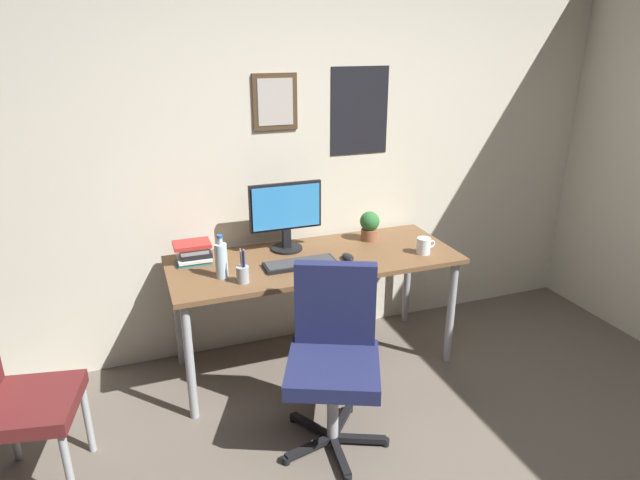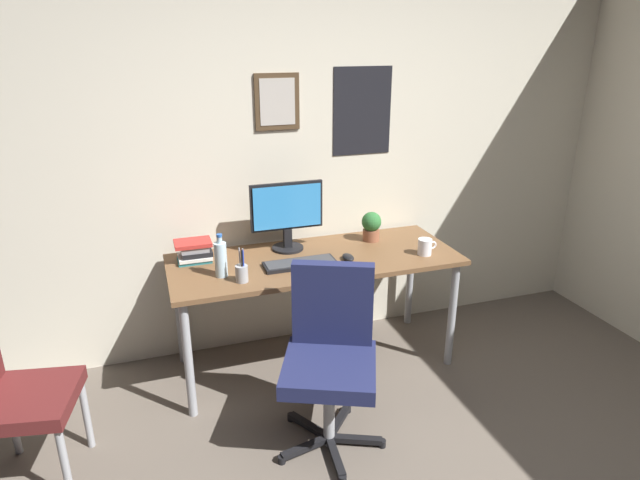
# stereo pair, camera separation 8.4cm
# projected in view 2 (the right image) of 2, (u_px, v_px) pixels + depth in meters

# --- Properties ---
(wall_back) EXTENTS (4.40, 0.10, 2.60)m
(wall_back) POSITION_uv_depth(u_px,v_px,m) (314.00, 153.00, 3.57)
(wall_back) COLOR beige
(wall_back) RESTS_ON ground_plane
(desk) EXTENTS (1.77, 0.70, 0.75)m
(desk) POSITION_uv_depth(u_px,v_px,m) (315.00, 269.00, 3.37)
(desk) COLOR brown
(desk) RESTS_ON ground_plane
(office_chair) EXTENTS (0.61, 0.61, 0.95)m
(office_chair) POSITION_uv_depth(u_px,v_px,m) (331.00, 349.00, 2.77)
(office_chair) COLOR #1E234C
(office_chair) RESTS_ON ground_plane
(side_chair) EXTENTS (0.49, 0.49, 0.88)m
(side_chair) POSITION_uv_depth(u_px,v_px,m) (10.00, 390.00, 2.49)
(side_chair) COLOR #591E1E
(side_chair) RESTS_ON ground_plane
(monitor) EXTENTS (0.46, 0.20, 0.43)m
(monitor) POSITION_uv_depth(u_px,v_px,m) (287.00, 213.00, 3.39)
(monitor) COLOR black
(monitor) RESTS_ON desk
(keyboard) EXTENTS (0.43, 0.15, 0.03)m
(keyboard) POSITION_uv_depth(u_px,v_px,m) (300.00, 263.00, 3.22)
(keyboard) COLOR black
(keyboard) RESTS_ON desk
(computer_mouse) EXTENTS (0.06, 0.11, 0.04)m
(computer_mouse) POSITION_uv_depth(u_px,v_px,m) (348.00, 257.00, 3.29)
(computer_mouse) COLOR black
(computer_mouse) RESTS_ON desk
(water_bottle) EXTENTS (0.07, 0.07, 0.25)m
(water_bottle) POSITION_uv_depth(u_px,v_px,m) (221.00, 259.00, 3.05)
(water_bottle) COLOR silver
(water_bottle) RESTS_ON desk
(coffee_mug_near) EXTENTS (0.12, 0.09, 0.10)m
(coffee_mug_near) POSITION_uv_depth(u_px,v_px,m) (425.00, 247.00, 3.37)
(coffee_mug_near) COLOR white
(coffee_mug_near) RESTS_ON desk
(potted_plant) EXTENTS (0.13, 0.13, 0.20)m
(potted_plant) POSITION_uv_depth(u_px,v_px,m) (371.00, 225.00, 3.59)
(potted_plant) COLOR brown
(potted_plant) RESTS_ON desk
(pen_cup) EXTENTS (0.07, 0.07, 0.20)m
(pen_cup) POSITION_uv_depth(u_px,v_px,m) (242.00, 273.00, 2.99)
(pen_cup) COLOR #9EA0A5
(pen_cup) RESTS_ON desk
(book_stack_left) EXTENTS (0.22, 0.17, 0.12)m
(book_stack_left) POSITION_uv_depth(u_px,v_px,m) (195.00, 251.00, 3.27)
(book_stack_left) COLOR #26727A
(book_stack_left) RESTS_ON desk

